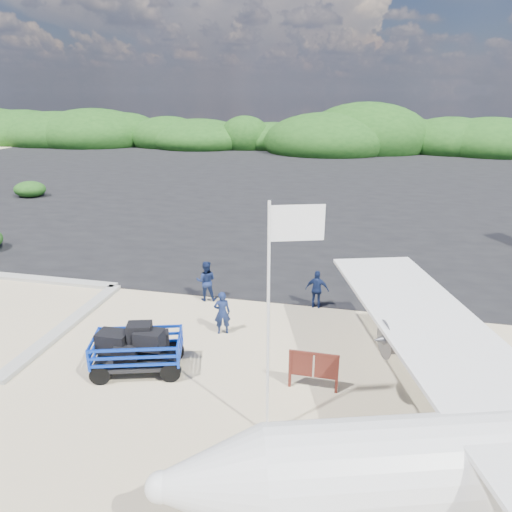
{
  "coord_description": "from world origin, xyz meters",
  "views": [
    {
      "loc": [
        5.24,
        -11.3,
        8.03
      ],
      "look_at": [
        1.83,
        4.41,
        2.17
      ],
      "focal_mm": 32.0,
      "sensor_mm": 36.0,
      "label": 1
    }
  ],
  "objects_px": {
    "crew_a": "(222,313)",
    "aircraft_small": "(181,165)",
    "crew_b": "(206,281)",
    "flagpole": "(267,433)",
    "signboard": "(312,389)",
    "crew_c": "(317,289)",
    "baggage_cart": "(140,371)"
  },
  "relations": [
    {
      "from": "flagpole",
      "to": "crew_a",
      "type": "relative_size",
      "value": 3.74
    },
    {
      "from": "baggage_cart",
      "to": "crew_a",
      "type": "height_order",
      "value": "crew_a"
    },
    {
      "from": "crew_b",
      "to": "aircraft_small",
      "type": "relative_size",
      "value": 0.22
    },
    {
      "from": "signboard",
      "to": "crew_c",
      "type": "height_order",
      "value": "crew_c"
    },
    {
      "from": "signboard",
      "to": "crew_c",
      "type": "bearing_deg",
      "value": 94.5
    },
    {
      "from": "crew_c",
      "to": "crew_a",
      "type": "bearing_deg",
      "value": 44.56
    },
    {
      "from": "baggage_cart",
      "to": "aircraft_small",
      "type": "xyz_separation_m",
      "value": [
        -13.52,
        38.49,
        0.0
      ]
    },
    {
      "from": "signboard",
      "to": "crew_b",
      "type": "distance_m",
      "value": 6.98
    },
    {
      "from": "baggage_cart",
      "to": "crew_c",
      "type": "height_order",
      "value": "crew_c"
    },
    {
      "from": "crew_a",
      "to": "aircraft_small",
      "type": "xyz_separation_m",
      "value": [
        -15.34,
        35.72,
        -0.79
      ]
    },
    {
      "from": "crew_a",
      "to": "baggage_cart",
      "type": "bearing_deg",
      "value": 36.41
    },
    {
      "from": "crew_a",
      "to": "aircraft_small",
      "type": "bearing_deg",
      "value": -86.98
    },
    {
      "from": "baggage_cart",
      "to": "crew_c",
      "type": "distance_m",
      "value": 7.36
    },
    {
      "from": "flagpole",
      "to": "crew_b",
      "type": "height_order",
      "value": "flagpole"
    },
    {
      "from": "baggage_cart",
      "to": "signboard",
      "type": "height_order",
      "value": "baggage_cart"
    },
    {
      "from": "baggage_cart",
      "to": "crew_b",
      "type": "height_order",
      "value": "crew_b"
    },
    {
      "from": "crew_a",
      "to": "crew_b",
      "type": "relative_size",
      "value": 0.95
    },
    {
      "from": "crew_c",
      "to": "aircraft_small",
      "type": "bearing_deg",
      "value": -58.18
    },
    {
      "from": "baggage_cart",
      "to": "crew_b",
      "type": "relative_size",
      "value": 1.69
    },
    {
      "from": "baggage_cart",
      "to": "crew_b",
      "type": "xyz_separation_m",
      "value": [
        0.44,
        5.22,
        0.83
      ]
    },
    {
      "from": "signboard",
      "to": "aircraft_small",
      "type": "distance_m",
      "value": 42.62
    },
    {
      "from": "baggage_cart",
      "to": "crew_c",
      "type": "relative_size",
      "value": 1.84
    },
    {
      "from": "flagpole",
      "to": "signboard",
      "type": "xyz_separation_m",
      "value": [
        0.93,
        2.03,
        0.0
      ]
    },
    {
      "from": "flagpole",
      "to": "aircraft_small",
      "type": "height_order",
      "value": "flagpole"
    },
    {
      "from": "crew_b",
      "to": "flagpole",
      "type": "bearing_deg",
      "value": 107.31
    },
    {
      "from": "baggage_cart",
      "to": "crew_b",
      "type": "bearing_deg",
      "value": 69.14
    },
    {
      "from": "crew_c",
      "to": "flagpole",
      "type": "bearing_deg",
      "value": 88.3
    },
    {
      "from": "signboard",
      "to": "crew_c",
      "type": "xyz_separation_m",
      "value": [
        -0.37,
        5.28,
        0.77
      ]
    },
    {
      "from": "baggage_cart",
      "to": "aircraft_small",
      "type": "distance_m",
      "value": 40.79
    },
    {
      "from": "flagpole",
      "to": "crew_c",
      "type": "distance_m",
      "value": 7.37
    },
    {
      "from": "signboard",
      "to": "crew_a",
      "type": "relative_size",
      "value": 0.95
    },
    {
      "from": "signboard",
      "to": "aircraft_small",
      "type": "height_order",
      "value": "aircraft_small"
    }
  ]
}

